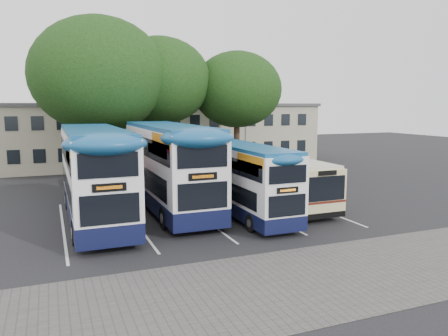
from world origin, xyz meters
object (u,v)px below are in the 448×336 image
at_px(tree_left, 99,75).
at_px(bus_dd_left, 95,170).
at_px(bus_dd_right, 244,177).
at_px(lamp_post, 246,115).
at_px(tree_right, 237,90).
at_px(bus_dd_mid, 169,163).
at_px(tree_mid, 160,81).
at_px(bus_single, 279,177).

xyz_separation_m(tree_left, bus_dd_left, (-1.58, -10.84, -5.55)).
bearing_deg(bus_dd_right, lamp_post, 64.98).
bearing_deg(tree_right, lamp_post, 52.85).
relative_size(lamp_post, bus_dd_left, 0.78).
xyz_separation_m(tree_right, bus_dd_mid, (-8.73, -10.29, -4.60)).
distance_m(lamp_post, tree_left, 14.22).
relative_size(lamp_post, tree_left, 0.73).
xyz_separation_m(tree_right, bus_dd_left, (-12.93, -11.30, -4.64)).
bearing_deg(tree_mid, bus_dd_left, -118.44).
relative_size(bus_dd_mid, bus_single, 1.21).
distance_m(bus_dd_mid, bus_single, 6.77).
bearing_deg(tree_right, bus_single, -100.62).
bearing_deg(bus_dd_mid, bus_dd_right, -39.14).
xyz_separation_m(tree_mid, bus_single, (4.36, -11.94, -6.30)).
xyz_separation_m(bus_dd_left, bus_dd_right, (7.64, -1.79, -0.52)).
height_order(tree_right, bus_dd_mid, tree_right).
relative_size(lamp_post, tree_right, 0.86).
xyz_separation_m(tree_left, bus_dd_mid, (2.61, -9.83, -5.51)).
relative_size(tree_left, tree_right, 1.19).
bearing_deg(lamp_post, bus_dd_left, -136.86).
distance_m(tree_mid, tree_right, 6.55).
distance_m(tree_left, tree_mid, 4.97).
bearing_deg(tree_left, tree_mid, 12.20).
bearing_deg(tree_mid, bus_single, -69.93).
xyz_separation_m(lamp_post, tree_left, (-13.48, -3.28, 3.13)).
height_order(bus_dd_right, bus_single, bus_dd_right).
bearing_deg(bus_dd_right, bus_dd_left, 166.79).
bearing_deg(bus_dd_left, lamp_post, 43.14).
relative_size(tree_right, bus_dd_left, 0.91).
distance_m(lamp_post, bus_dd_right, 17.80).
bearing_deg(tree_left, bus_dd_right, -64.40).
distance_m(bus_dd_right, bus_single, 3.65).
height_order(lamp_post, bus_dd_mid, lamp_post).
bearing_deg(tree_left, bus_dd_mid, -75.11).
relative_size(tree_left, bus_dd_mid, 1.06).
xyz_separation_m(lamp_post, tree_mid, (-8.62, -2.23, 2.86)).
relative_size(tree_mid, bus_dd_left, 0.98).
bearing_deg(bus_single, bus_dd_mid, 170.89).
distance_m(tree_right, bus_dd_left, 17.79).
bearing_deg(tree_left, tree_right, 2.33).
xyz_separation_m(lamp_post, tree_right, (-2.13, -2.81, 2.23)).
distance_m(bus_dd_left, bus_dd_mid, 4.32).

